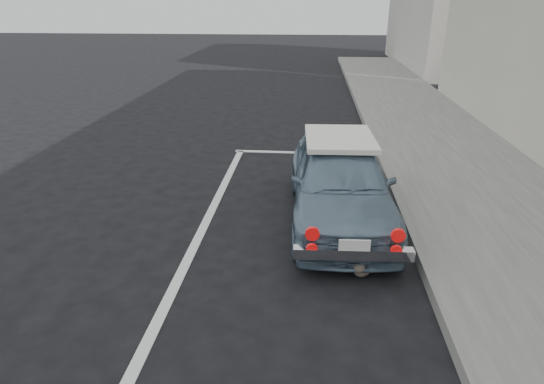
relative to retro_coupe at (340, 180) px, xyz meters
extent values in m
cube|color=silver|center=(-0.44, 2.93, -0.57)|extent=(3.00, 0.12, 0.01)
cube|color=silver|center=(-1.84, -0.57, -0.57)|extent=(0.12, 7.00, 0.01)
imported|color=slate|center=(0.00, 0.00, -0.01)|extent=(1.49, 3.39, 1.14)
cube|color=white|center=(-0.01, 0.34, 0.49)|extent=(0.99, 1.31, 0.07)
cube|color=silver|center=(0.07, -1.62, -0.20)|extent=(1.28, 0.18, 0.12)
cube|color=white|center=(0.07, -1.66, -0.10)|extent=(0.33, 0.03, 0.17)
cylinder|color=red|center=(-0.37, -1.66, 0.04)|extent=(0.15, 0.05, 0.15)
cylinder|color=red|center=(0.51, -1.63, 0.04)|extent=(0.15, 0.05, 0.15)
cylinder|color=red|center=(-0.37, -1.66, -0.14)|extent=(0.12, 0.05, 0.12)
cylinder|color=red|center=(0.51, -1.63, -0.14)|extent=(0.12, 0.05, 0.12)
ellipsoid|color=#756659|center=(0.21, -1.42, -0.47)|extent=(0.32, 0.38, 0.19)
sphere|color=#756659|center=(0.15, -1.56, -0.40)|extent=(0.12, 0.12, 0.12)
cone|color=#756659|center=(0.12, -1.54, -0.34)|extent=(0.04, 0.04, 0.05)
cone|color=#756659|center=(0.18, -1.57, -0.34)|extent=(0.04, 0.04, 0.05)
cylinder|color=#756659|center=(0.32, -1.29, -0.54)|extent=(0.03, 0.21, 0.03)
camera|label=1|loc=(-0.43, -5.86, 2.29)|focal=30.00mm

